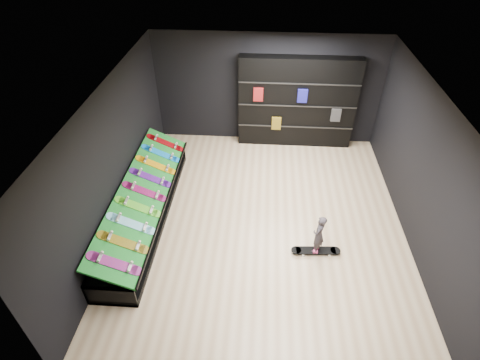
# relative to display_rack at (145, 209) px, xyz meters

# --- Properties ---
(floor) EXTENTS (6.00, 7.00, 0.01)m
(floor) POSITION_rel_display_rack_xyz_m (2.55, 0.00, -0.25)
(floor) COLOR #D4B78F
(floor) RESTS_ON ground
(ceiling) EXTENTS (6.00, 7.00, 0.01)m
(ceiling) POSITION_rel_display_rack_xyz_m (2.55, 0.00, 2.75)
(ceiling) COLOR white
(ceiling) RESTS_ON ground
(wall_back) EXTENTS (6.00, 0.02, 3.00)m
(wall_back) POSITION_rel_display_rack_xyz_m (2.55, 3.50, 1.25)
(wall_back) COLOR black
(wall_back) RESTS_ON ground
(wall_front) EXTENTS (6.00, 0.02, 3.00)m
(wall_front) POSITION_rel_display_rack_xyz_m (2.55, -3.50, 1.25)
(wall_front) COLOR black
(wall_front) RESTS_ON ground
(wall_left) EXTENTS (0.02, 7.00, 3.00)m
(wall_left) POSITION_rel_display_rack_xyz_m (-0.45, 0.00, 1.25)
(wall_left) COLOR black
(wall_left) RESTS_ON ground
(wall_right) EXTENTS (0.02, 7.00, 3.00)m
(wall_right) POSITION_rel_display_rack_xyz_m (5.55, 0.00, 1.25)
(wall_right) COLOR black
(wall_right) RESTS_ON ground
(display_rack) EXTENTS (0.90, 4.50, 0.50)m
(display_rack) POSITION_rel_display_rack_xyz_m (0.00, 0.00, 0.00)
(display_rack) COLOR black
(display_rack) RESTS_ON ground
(turf_ramp) EXTENTS (0.92, 4.50, 0.46)m
(turf_ramp) POSITION_rel_display_rack_xyz_m (0.05, 0.00, 0.46)
(turf_ramp) COLOR #10661C
(turf_ramp) RESTS_ON display_rack
(back_shelving) EXTENTS (3.09, 0.36, 2.47)m
(back_shelving) POSITION_rel_display_rack_xyz_m (3.35, 3.32, 0.99)
(back_shelving) COLOR black
(back_shelving) RESTS_ON ground
(floor_skateboard) EXTENTS (0.99, 0.28, 0.09)m
(floor_skateboard) POSITION_rel_display_rack_xyz_m (3.63, -0.78, -0.21)
(floor_skateboard) COLOR black
(floor_skateboard) RESTS_ON ground
(child) EXTENTS (0.21, 0.24, 0.53)m
(child) POSITION_rel_display_rack_xyz_m (3.63, -0.78, 0.10)
(child) COLOR black
(child) RESTS_ON floor_skateboard
(display_board_0) EXTENTS (0.93, 0.22, 0.50)m
(display_board_0) POSITION_rel_display_rack_xyz_m (0.06, -1.90, 0.49)
(display_board_0) COLOR #2626BF
(display_board_0) RESTS_ON turf_ramp
(display_board_1) EXTENTS (0.93, 0.22, 0.50)m
(display_board_1) POSITION_rel_display_rack_xyz_m (0.06, -1.42, 0.49)
(display_board_1) COLOR yellow
(display_board_1) RESTS_ON turf_ramp
(display_board_2) EXTENTS (0.93, 0.22, 0.50)m
(display_board_2) POSITION_rel_display_rack_xyz_m (0.06, -0.95, 0.49)
(display_board_2) COLOR #0CB2E5
(display_board_2) RESTS_ON turf_ramp
(display_board_3) EXTENTS (0.93, 0.22, 0.50)m
(display_board_3) POSITION_rel_display_rack_xyz_m (0.06, -0.48, 0.49)
(display_board_3) COLOR green
(display_board_3) RESTS_ON turf_ramp
(display_board_4) EXTENTS (0.93, 0.22, 0.50)m
(display_board_4) POSITION_rel_display_rack_xyz_m (0.06, 0.00, 0.49)
(display_board_4) COLOR #E5198C
(display_board_4) RESTS_ON turf_ramp
(display_board_5) EXTENTS (0.93, 0.22, 0.50)m
(display_board_5) POSITION_rel_display_rack_xyz_m (0.06, 0.48, 0.49)
(display_board_5) COLOR purple
(display_board_5) RESTS_ON turf_ramp
(display_board_6) EXTENTS (0.93, 0.22, 0.50)m
(display_board_6) POSITION_rel_display_rack_xyz_m (0.06, 0.95, 0.49)
(display_board_6) COLOR yellow
(display_board_6) RESTS_ON turf_ramp
(display_board_7) EXTENTS (0.93, 0.22, 0.50)m
(display_board_7) POSITION_rel_display_rack_xyz_m (0.06, 1.42, 0.49)
(display_board_7) COLOR blue
(display_board_7) RESTS_ON turf_ramp
(display_board_8) EXTENTS (0.93, 0.22, 0.50)m
(display_board_8) POSITION_rel_display_rack_xyz_m (0.06, 1.90, 0.49)
(display_board_8) COLOR red
(display_board_8) RESTS_ON turf_ramp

